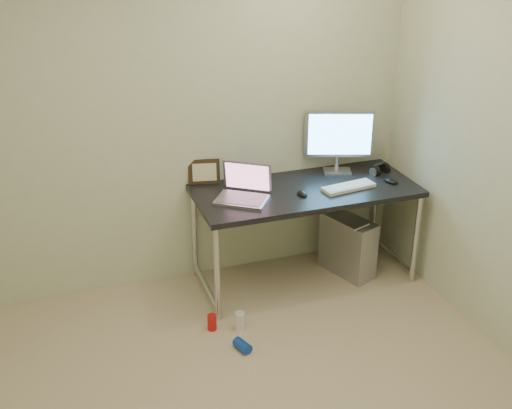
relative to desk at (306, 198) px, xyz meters
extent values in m
cube|color=beige|center=(-0.89, 0.35, 0.58)|extent=(3.50, 0.02, 2.50)
cube|color=black|center=(0.00, 0.00, 0.06)|extent=(1.60, 0.70, 0.04)
cylinder|color=silver|center=(-0.76, -0.31, -0.32)|extent=(0.04, 0.04, 0.71)
cylinder|color=silver|center=(-0.76, 0.31, -0.32)|extent=(0.04, 0.04, 0.71)
cylinder|color=silver|center=(0.76, -0.31, -0.32)|extent=(0.04, 0.04, 0.71)
cylinder|color=silver|center=(0.76, 0.31, -0.32)|extent=(0.04, 0.04, 0.71)
cylinder|color=silver|center=(-0.76, 0.00, -0.59)|extent=(0.04, 0.62, 0.04)
cylinder|color=silver|center=(0.76, 0.00, -0.59)|extent=(0.04, 0.62, 0.04)
cube|color=#B6B6BA|center=(0.35, -0.02, -0.44)|extent=(0.33, 0.48, 0.46)
cylinder|color=#B1B1B9|center=(0.35, -0.21, -0.20)|extent=(0.16, 0.08, 0.02)
cylinder|color=#B1B1B9|center=(0.35, 0.16, -0.20)|extent=(0.16, 0.08, 0.02)
cylinder|color=black|center=(0.30, 0.30, -0.27)|extent=(0.01, 0.16, 0.69)
cylinder|color=black|center=(0.39, 0.28, -0.29)|extent=(0.02, 0.11, 0.71)
cylinder|color=red|center=(-0.83, -0.41, -0.62)|extent=(0.07, 0.07, 0.11)
cylinder|color=white|center=(-0.65, -0.47, -0.61)|extent=(0.09, 0.09, 0.13)
cylinder|color=#123EA7|center=(-0.71, -0.69, -0.64)|extent=(0.11, 0.14, 0.07)
cube|color=#B1B1B9|center=(-0.50, -0.06, 0.09)|extent=(0.42, 0.40, 0.02)
cube|color=slate|center=(-0.50, -0.06, 0.10)|extent=(0.37, 0.34, 0.00)
cube|color=gray|center=(-0.43, 0.05, 0.21)|extent=(0.31, 0.24, 0.22)
cube|color=#794758|center=(-0.43, 0.04, 0.21)|extent=(0.28, 0.21, 0.19)
cube|color=#B1B1B9|center=(0.35, 0.21, 0.09)|extent=(0.24, 0.21, 0.01)
cylinder|color=#B1B1B9|center=(0.35, 0.22, 0.15)|extent=(0.03, 0.03, 0.11)
cube|color=#B1B1B9|center=(0.35, 0.21, 0.38)|extent=(0.50, 0.20, 0.35)
cube|color=#4CADF6|center=(0.35, 0.19, 0.38)|extent=(0.44, 0.16, 0.31)
cube|color=silver|center=(0.29, -0.10, 0.09)|extent=(0.41, 0.18, 0.02)
ellipsoid|color=black|center=(0.63, -0.10, 0.10)|extent=(0.10, 0.14, 0.04)
ellipsoid|color=black|center=(-0.07, -0.10, 0.10)|extent=(0.07, 0.10, 0.03)
cylinder|color=black|center=(0.59, 0.09, 0.10)|extent=(0.06, 0.10, 0.09)
cylinder|color=black|center=(0.69, 0.09, 0.10)|extent=(0.06, 0.10, 0.09)
cube|color=black|center=(0.64, 0.09, 0.15)|extent=(0.11, 0.05, 0.01)
cube|color=black|center=(-0.67, 0.33, 0.17)|extent=(0.24, 0.11, 0.18)
cylinder|color=silver|center=(-0.44, 0.30, 0.12)|extent=(0.01, 0.01, 0.08)
cylinder|color=silver|center=(-0.44, 0.30, 0.17)|extent=(0.04, 0.03, 0.04)
camera|label=1|loc=(-1.71, -3.87, 1.91)|focal=45.00mm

